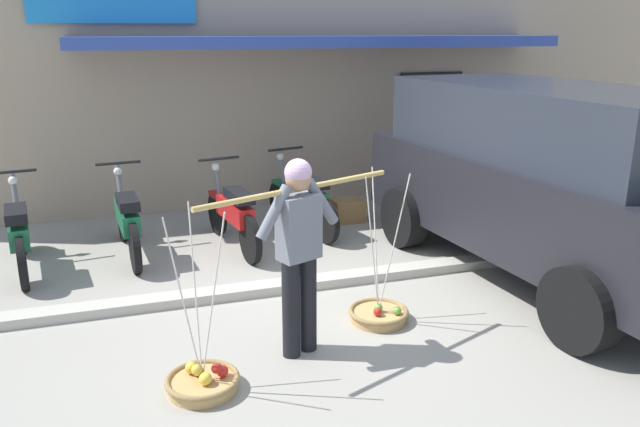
# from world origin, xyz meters

# --- Properties ---
(ground_plane) EXTENTS (90.00, 90.00, 0.00)m
(ground_plane) POSITION_xyz_m (0.00, 0.00, 0.00)
(ground_plane) COLOR #9E998C
(sidewalk_curb) EXTENTS (20.00, 0.24, 0.10)m
(sidewalk_curb) POSITION_xyz_m (0.00, 0.70, 0.05)
(sidewalk_curb) COLOR #BAB4A5
(sidewalk_curb) RESTS_ON ground
(fruit_vendor) EXTENTS (1.77, 0.73, 1.70)m
(fruit_vendor) POSITION_xyz_m (-0.34, -0.61, 0.98)
(fruit_vendor) COLOR black
(fruit_vendor) RESTS_ON ground
(fruit_basket_left_side) EXTENTS (0.57, 0.57, 1.45)m
(fruit_basket_left_side) POSITION_xyz_m (0.54, -0.27, 0.08)
(fruit_basket_left_side) COLOR tan
(fruit_basket_left_side) RESTS_ON ground
(fruit_basket_right_side) EXTENTS (0.57, 0.57, 1.45)m
(fruit_basket_right_side) POSITION_xyz_m (-1.22, -0.95, 0.08)
(fruit_basket_right_side) COLOR tan
(fruit_basket_right_side) RESTS_ON ground
(motorcycle_nearest_shop) EXTENTS (0.54, 1.81, 1.09)m
(motorcycle_nearest_shop) POSITION_xyz_m (-2.85, 2.16, 0.45)
(motorcycle_nearest_shop) COLOR black
(motorcycle_nearest_shop) RESTS_ON ground
(motorcycle_second_in_row) EXTENTS (0.54, 1.82, 1.09)m
(motorcycle_second_in_row) POSITION_xyz_m (-1.67, 2.29, 0.45)
(motorcycle_second_in_row) COLOR black
(motorcycle_second_in_row) RESTS_ON ground
(motorcycle_third_in_row) EXTENTS (0.54, 1.81, 1.09)m
(motorcycle_third_in_row) POSITION_xyz_m (-0.41, 2.18, 0.45)
(motorcycle_third_in_row) COLOR black
(motorcycle_third_in_row) RESTS_ON ground
(motorcycle_end_of_row) EXTENTS (0.62, 1.79, 1.09)m
(motorcycle_end_of_row) POSITION_xyz_m (0.62, 2.59, 0.45)
(motorcycle_end_of_row) COLOR black
(motorcycle_end_of_row) RESTS_ON ground
(parked_truck) EXTENTS (2.50, 4.95, 2.10)m
(parked_truck) POSITION_xyz_m (2.76, 0.29, 1.13)
(parked_truck) COLOR black
(parked_truck) RESTS_ON ground
(storefront_building) EXTENTS (13.00, 6.00, 4.20)m
(storefront_building) POSITION_xyz_m (1.31, 6.58, 2.10)
(storefront_building) COLOR tan
(storefront_building) RESTS_ON ground
(wooden_crate) EXTENTS (0.44, 0.36, 0.32)m
(wooden_crate) POSITION_xyz_m (1.37, 2.83, 0.16)
(wooden_crate) COLOR olive
(wooden_crate) RESTS_ON ground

